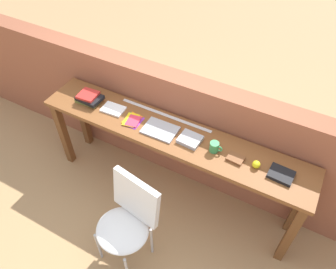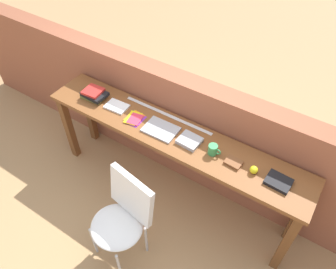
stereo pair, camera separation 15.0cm
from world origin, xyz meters
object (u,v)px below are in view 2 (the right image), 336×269
at_px(chair_white_moulded, 122,216).
at_px(pamphlet_pile_colourful, 135,118).
at_px(magazine_cycling, 117,106).
at_px(book_stack_leftmost, 94,94).
at_px(book_open_centre, 161,129).
at_px(leather_journal_brown, 233,162).
at_px(sports_ball_small, 254,170).
at_px(book_repair_rightmost, 279,182).
at_px(mug, 213,150).

bearing_deg(chair_white_moulded, pamphlet_pile_colourful, 117.50).
relative_size(magazine_cycling, pamphlet_pile_colourful, 1.09).
height_order(chair_white_moulded, pamphlet_pile_colourful, pamphlet_pile_colourful).
bearing_deg(book_stack_leftmost, book_open_centre, -1.48).
bearing_deg(pamphlet_pile_colourful, leather_journal_brown, 0.83).
bearing_deg(book_stack_leftmost, chair_white_moulded, -39.90).
bearing_deg(magazine_cycling, leather_journal_brown, -4.25).
bearing_deg(chair_white_moulded, sports_ball_small, 42.59).
xyz_separation_m(magazine_cycling, sports_ball_small, (1.36, -0.02, 0.02)).
bearing_deg(book_stack_leftmost, pamphlet_pile_colourful, -3.44).
height_order(book_open_centre, book_repair_rightmost, book_repair_rightmost).
bearing_deg(book_stack_leftmost, book_repair_rightmost, -0.10).
bearing_deg(pamphlet_pile_colourful, book_open_centre, 2.09).
xyz_separation_m(chair_white_moulded, leather_journal_brown, (0.60, 0.70, 0.37)).
bearing_deg(magazine_cycling, book_stack_leftmost, 178.49).
bearing_deg(book_open_centre, mug, -0.06).
xyz_separation_m(chair_white_moulded, pamphlet_pile_colourful, (-0.36, 0.69, 0.36)).
xyz_separation_m(book_open_centre, mug, (0.50, 0.01, 0.04)).
height_order(chair_white_moulded, magazine_cycling, magazine_cycling).
xyz_separation_m(mug, book_repair_rightmost, (0.55, 0.01, -0.03)).
height_order(chair_white_moulded, mug, mug).
relative_size(book_stack_leftmost, leather_journal_brown, 1.91).
height_order(book_stack_leftmost, magazine_cycling, book_stack_leftmost).
height_order(leather_journal_brown, sports_ball_small, sports_ball_small).
distance_m(book_open_centre, sports_ball_small, 0.85).
bearing_deg(mug, book_repair_rightmost, 0.95).
height_order(magazine_cycling, leather_journal_brown, leather_journal_brown).
relative_size(magazine_cycling, leather_journal_brown, 1.60).
bearing_deg(leather_journal_brown, magazine_cycling, -177.08).
xyz_separation_m(book_stack_leftmost, leather_journal_brown, (1.46, -0.02, -0.03)).
bearing_deg(book_open_centre, book_stack_leftmost, 177.56).
bearing_deg(chair_white_moulded, magazine_cycling, 129.21).
bearing_deg(chair_white_moulded, book_open_centre, 96.76).
bearing_deg(book_stack_leftmost, sports_ball_small, -0.49).
xyz_separation_m(book_open_centre, sports_ball_small, (0.85, 0.01, 0.02)).
relative_size(chair_white_moulded, magazine_cycling, 4.29).
bearing_deg(book_repair_rightmost, book_open_centre, -176.02).
xyz_separation_m(pamphlet_pile_colourful, book_repair_rightmost, (1.32, 0.03, 0.01)).
xyz_separation_m(mug, sports_ball_small, (0.35, -0.00, -0.01)).
height_order(book_stack_leftmost, mug, mug).
bearing_deg(leather_journal_brown, book_open_centre, -175.62).
relative_size(book_open_centre, book_repair_rightmost, 1.57).
xyz_separation_m(chair_white_moulded, book_open_centre, (-0.08, 0.70, 0.36)).
height_order(magazine_cycling, pamphlet_pile_colourful, magazine_cycling).
bearing_deg(chair_white_moulded, book_stack_leftmost, 140.10).
relative_size(chair_white_moulded, leather_journal_brown, 6.86).
distance_m(pamphlet_pile_colourful, leather_journal_brown, 0.96).
bearing_deg(book_repair_rightmost, book_stack_leftmost, -177.04).
height_order(chair_white_moulded, book_stack_leftmost, book_stack_leftmost).
bearing_deg(mug, sports_ball_small, -0.25).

